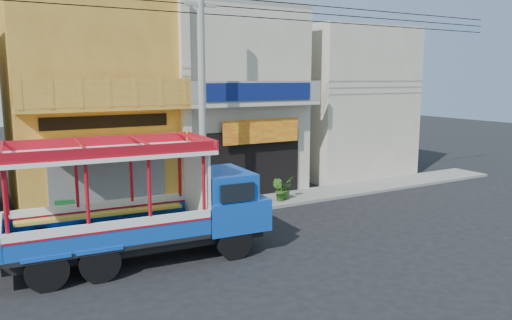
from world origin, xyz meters
The scene contains 11 objects.
ground centered at (0.00, 0.00, 0.00)m, with size 90.00×90.00×0.00m, color black.
sidewalk centered at (0.00, 4.00, 0.06)m, with size 30.00×2.00×0.12m, color slate.
shophouse_left centered at (-4.00, 7.96, 4.11)m, with size 6.00×7.50×8.24m.
shophouse_right centered at (2.00, 7.96, 4.11)m, with size 6.00×6.75×8.24m.
party_pilaster centered at (-1.00, 4.85, 4.00)m, with size 0.35×0.30×8.00m, color #BCB19A.
filler_building_right centered at (9.00, 8.00, 3.80)m, with size 6.00×6.00×7.60m, color #BCB19A.
utility_pole centered at (-0.85, 3.30, 5.03)m, with size 28.00×0.26×9.00m.
songthaew_truck centered at (-3.88, 0.08, 1.67)m, with size 7.56×2.89×3.46m.
green_sign centered at (-5.72, 4.02, 0.52)m, with size 0.62×0.43×0.96m.
potted_plant_a centered at (2.86, 3.86, 0.58)m, with size 0.82×0.71×0.91m, color #295418.
potted_plant_b centered at (2.48, 3.62, 0.58)m, with size 0.50×0.40×0.91m, color #295418.
Camera 1 is at (-8.22, -13.13, 5.13)m, focal length 35.00 mm.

